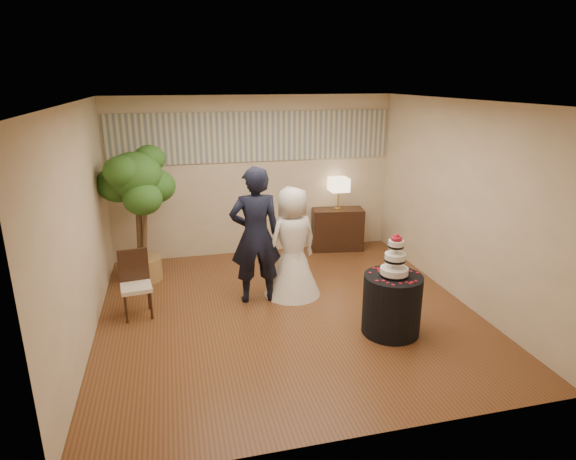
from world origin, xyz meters
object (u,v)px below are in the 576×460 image
object	(u,v)px
wedding_cake	(395,255)
bride	(293,242)
groom	(255,236)
table_lamp	(338,194)
side_chair	(136,285)
cake_table	(392,304)
console	(337,229)
ficus_tree	(138,215)

from	to	relation	value
wedding_cake	bride	bearing A→B (deg)	123.55
groom	table_lamp	xyz separation A→B (m)	(1.84, 1.78, 0.09)
wedding_cake	side_chair	distance (m)	3.39
cake_table	console	size ratio (longest dim) A/B	0.82
wedding_cake	console	xyz separation A→B (m)	(0.37, 3.09, -0.65)
wedding_cake	ficus_tree	bearing A→B (deg)	141.41
groom	wedding_cake	distance (m)	1.97
cake_table	table_lamp	world-z (taller)	table_lamp
side_chair	console	bearing A→B (deg)	21.13
side_chair	table_lamp	bearing A→B (deg)	21.13
table_lamp	side_chair	size ratio (longest dim) A/B	0.65
table_lamp	console	bearing A→B (deg)	0.00
table_lamp	bride	bearing A→B (deg)	-127.25
table_lamp	ficus_tree	bearing A→B (deg)	-169.79
console	wedding_cake	bearing A→B (deg)	-88.13
groom	bride	xyz separation A→B (m)	(0.55, 0.08, -0.17)
wedding_cake	console	world-z (taller)	wedding_cake
wedding_cake	groom	bearing A→B (deg)	138.43
groom	table_lamp	size ratio (longest dim) A/B	3.37
cake_table	table_lamp	bearing A→B (deg)	83.24
table_lamp	ficus_tree	world-z (taller)	ficus_tree
wedding_cake	ficus_tree	distance (m)	3.95
bride	wedding_cake	distance (m)	1.69
cake_table	ficus_tree	distance (m)	4.01
bride	wedding_cake	xyz separation A→B (m)	(0.92, -1.39, 0.22)
groom	console	xyz separation A→B (m)	(1.84, 1.78, -0.59)
bride	cake_table	world-z (taller)	bride
bride	side_chair	bearing A→B (deg)	-13.05
cake_table	wedding_cake	xyz separation A→B (m)	(0.00, 0.00, 0.65)
bride	cake_table	bearing A→B (deg)	105.48
cake_table	side_chair	world-z (taller)	side_chair
side_chair	ficus_tree	bearing A→B (deg)	81.61
cake_table	wedding_cake	size ratio (longest dim) A/B	1.42
console	table_lamp	distance (m)	0.68
wedding_cake	side_chair	xyz separation A→B (m)	(-3.11, 1.20, -0.59)
groom	wedding_cake	xyz separation A→B (m)	(1.48, -1.31, 0.06)
table_lamp	side_chair	xyz separation A→B (m)	(-3.48, -1.89, -0.62)
wedding_cake	cake_table	bearing A→B (deg)	0.00
console	table_lamp	size ratio (longest dim) A/B	1.60
groom	wedding_cake	bearing A→B (deg)	140.66
console	table_lamp	world-z (taller)	table_lamp
cake_table	ficus_tree	world-z (taller)	ficus_tree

